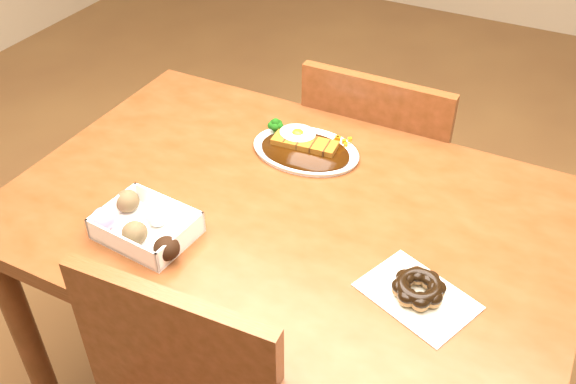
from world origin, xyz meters
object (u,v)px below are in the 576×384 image
at_px(donut_box, 143,225).
at_px(chair_far, 381,179).
at_px(pon_de_ring, 418,289).
at_px(table, 289,241).
at_px(katsu_curry_plate, 304,147).

bearing_deg(donut_box, chair_far, 71.13).
bearing_deg(pon_de_ring, donut_box, -170.59).
bearing_deg(donut_box, table, 43.56).
distance_m(chair_far, donut_box, 0.84).
distance_m(table, chair_far, 0.56).
relative_size(table, donut_box, 5.57).
distance_m(katsu_curry_plate, pon_de_ring, 0.50).
xyz_separation_m(table, pon_de_ring, (0.32, -0.12, 0.12)).
xyz_separation_m(table, chair_far, (0.03, 0.53, -0.17)).
height_order(table, donut_box, donut_box).
bearing_deg(chair_far, table, 85.97).
bearing_deg(table, katsu_curry_plate, 107.23).
relative_size(table, chair_far, 1.38).
xyz_separation_m(katsu_curry_plate, donut_box, (-0.16, -0.41, 0.01)).
relative_size(chair_far, pon_de_ring, 3.67).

